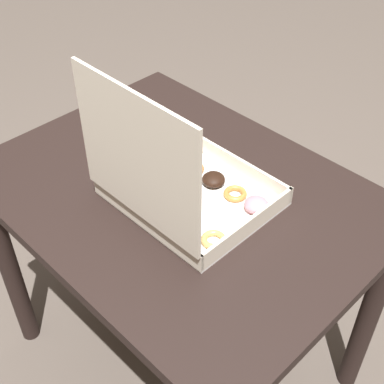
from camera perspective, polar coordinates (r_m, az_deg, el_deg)
ground_plane at (r=1.82m, az=-0.96°, el=-16.98°), size 8.00×8.00×0.00m
dining_table at (r=1.36m, az=-1.24°, el=-3.68°), size 0.94×0.71×0.71m
donut_box at (r=1.17m, az=-1.73°, el=0.89°), size 0.35×0.31×0.35m
coffee_mug at (r=1.41m, az=-5.07°, el=6.77°), size 0.09×0.09×0.08m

